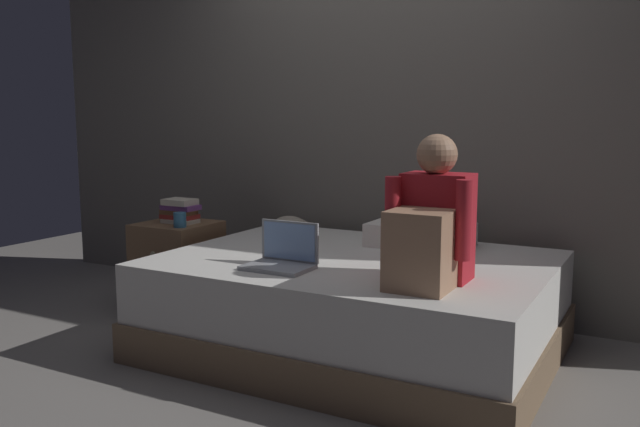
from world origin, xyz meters
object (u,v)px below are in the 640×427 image
bed (356,305)px  laptop (283,256)px  mug (180,220)px  person_sitting (431,227)px  nightstand (178,268)px  book_stack (180,211)px  clothes_pile (292,227)px  pillow (420,235)px

bed → laptop: bearing=-118.7°
bed → mug: 1.23m
person_sitting → laptop: size_ratio=2.05×
person_sitting → laptop: person_sitting is taller
laptop → nightstand: bearing=155.6°
bed → mug: (-1.17, -0.01, 0.37)m
book_stack → mug: book_stack is taller
person_sitting → mug: person_sitting is taller
laptop → clothes_pile: 0.89m
laptop → book_stack: size_ratio=1.34×
laptop → clothes_pile: bearing=118.2°
laptop → mug: laptop is taller
pillow → clothes_pile: bearing=-176.5°
bed → laptop: 0.54m
book_stack → mug: size_ratio=2.66×
bed → nightstand: (-1.30, 0.11, 0.04)m
book_stack → clothes_pile: book_stack is taller
bed → nightstand: bearing=175.3°
laptop → book_stack: 1.19m
laptop → mug: (-0.96, 0.37, 0.06)m
nightstand → person_sitting: person_sitting is taller
person_sitting → clothes_pile: (-1.15, 0.73, -0.20)m
mug → laptop: bearing=-21.3°
clothes_pile → bed: bearing=-32.3°
laptop → bed: bearing=61.3°
person_sitting → nightstand: bearing=166.5°
mug → book_stack: bearing=130.1°
pillow → book_stack: book_stack is taller
bed → pillow: 0.59m
nightstand → mug: 0.38m
laptop → book_stack: bearing=154.6°
book_stack → laptop: bearing=-25.4°
person_sitting → bed: bearing=147.4°
pillow → mug: mug is taller
laptop → book_stack: (-1.07, 0.51, 0.09)m
nightstand → laptop: 1.23m
bed → book_stack: size_ratio=8.37×
clothes_pile → pillow: bearing=3.5°
bed → clothes_pile: clothes_pile is taller
bed → pillow: pillow is taller
person_sitting → mug: size_ratio=7.28×
bed → pillow: size_ratio=3.57×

